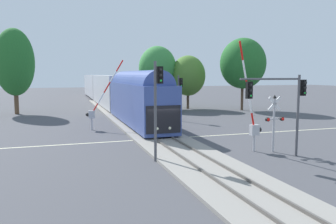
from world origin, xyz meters
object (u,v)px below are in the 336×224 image
Objects in this scene: commuter_train at (109,89)px; traffic_signal_far_side at (180,90)px; crossing_gate_near at (253,119)px; crossing_signal_mast at (274,117)px; traffic_signal_median at (158,95)px; elm_centre_background at (158,68)px; crossing_gate_far at (95,107)px; traffic_signal_near_right at (282,96)px; maple_right_background at (243,63)px; oak_far_right at (188,76)px; pine_left_background at (15,62)px.

commuter_train reaches higher than traffic_signal_far_side.
traffic_signal_far_side is (0.45, 15.58, 1.15)m from crossing_gate_near.
crossing_signal_mast is 0.64× the size of traffic_signal_median.
crossing_gate_far is at bearing -122.83° from elm_centre_background.
elm_centre_background is (1.79, 29.00, 3.79)m from crossing_gate_near.
traffic_signal_near_right is (9.82, -14.15, 1.75)m from crossing_gate_far.
crossing_gate_far is 0.63× the size of maple_right_background.
oak_far_right is at bearing 65.52° from traffic_signal_median.
traffic_signal_near_right is at bearing -88.85° from traffic_signal_far_side.
crossing_gate_near is 33.32m from pine_left_background.
pine_left_background is at bearing 123.13° from crossing_signal_mast.
crossing_gate_near is 0.78× the size of elm_centre_background.
elm_centre_background reaches higher than crossing_gate_far.
crossing_gate_far is 13.08m from traffic_signal_median.
crossing_signal_mast is 16.41m from crossing_gate_far.
elm_centre_background is at bearing 57.17° from crossing_gate_far.
commuter_train is 36.38m from traffic_signal_near_right.
traffic_signal_far_side is 0.64× the size of oak_far_right.
crossing_signal_mast is at bearing -115.65° from maple_right_background.
traffic_signal_near_right is 0.55× the size of elm_centre_background.
crossing_gate_far is at bearing -101.39° from commuter_train.
crossing_signal_mast is 0.41× the size of elm_centre_background.
crossing_gate_far reaches higher than commuter_train.
traffic_signal_near_right is 27.95m from maple_right_background.
traffic_signal_far_side is 22.05m from pine_left_background.
pine_left_background is (-18.68, 28.62, 4.31)m from crossing_signal_mast.
crossing_gate_near reaches higher than crossing_signal_mast.
maple_right_background is (21.69, 11.00, 4.54)m from crossing_gate_far.
commuter_train is 35.12m from crossing_signal_mast.
elm_centre_background is at bearing 84.30° from traffic_signal_far_side.
crossing_gate_far is 0.59× the size of pine_left_background.
elm_centre_background is 0.85× the size of pine_left_background.
crossing_gate_far is 1.26× the size of traffic_signal_near_right.
oak_far_right is (5.61, 11.97, 1.54)m from traffic_signal_far_side.
traffic_signal_median is 0.75× the size of oak_far_right.
oak_far_right is at bearing 146.88° from maple_right_background.
traffic_signal_near_right is at bearing -115.25° from maple_right_background.
traffic_signal_near_right is 31.00m from elm_centre_background.
crossing_signal_mast is at bearing 72.42° from traffic_signal_near_right.
crossing_gate_near is 28.34m from oak_far_right.
pine_left_background is at bearing 110.62° from traffic_signal_median.
pine_left_background reaches higher than oak_far_right.
traffic_signal_median reaches higher than crossing_signal_mast.
traffic_signal_far_side is at bearing -95.70° from elm_centre_background.
commuter_train is 12.69m from oak_far_right.
maple_right_background is at bearing 50.79° from traffic_signal_median.
traffic_signal_median is at bearing 179.45° from crossing_signal_mast.
elm_centre_background is at bearing 2.84° from pine_left_background.
crossing_gate_far is 20.32m from elm_centre_background.
crossing_gate_far is at bearing 124.76° from traffic_signal_near_right.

